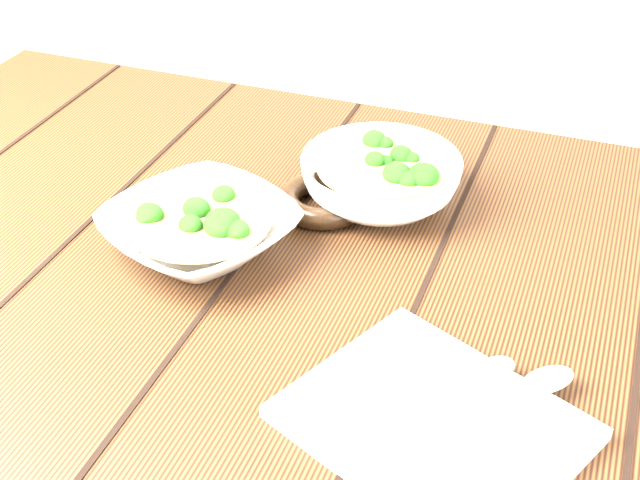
# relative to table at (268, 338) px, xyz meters

# --- Properties ---
(table) EXTENTS (1.20, 0.80, 0.75)m
(table) POSITION_rel_table_xyz_m (0.00, 0.00, 0.00)
(table) COLOR #321F0E
(table) RESTS_ON ground
(soup_bowl_front) EXTENTS (0.26, 0.26, 0.06)m
(soup_bowl_front) POSITION_rel_table_xyz_m (-0.07, -0.01, 0.15)
(soup_bowl_front) COLOR silver
(soup_bowl_front) RESTS_ON table
(soup_bowl_back) EXTENTS (0.23, 0.23, 0.07)m
(soup_bowl_back) POSITION_rel_table_xyz_m (0.09, 0.15, 0.15)
(soup_bowl_back) COLOR silver
(soup_bowl_back) RESTS_ON table
(trivet) EXTENTS (0.15, 0.15, 0.03)m
(trivet) POSITION_rel_table_xyz_m (0.03, 0.11, 0.13)
(trivet) COLOR black
(trivet) RESTS_ON table
(napkin) EXTENTS (0.29, 0.27, 0.01)m
(napkin) POSITION_rel_table_xyz_m (0.24, -0.19, 0.13)
(napkin) COLOR beige
(napkin) RESTS_ON table
(spoon_left) EXTENTS (0.12, 0.17, 0.01)m
(spoon_left) POSITION_rel_table_xyz_m (0.25, -0.15, 0.14)
(spoon_left) COLOR #AAA496
(spoon_left) RESTS_ON napkin
(spoon_right) EXTENTS (0.14, 0.16, 0.01)m
(spoon_right) POSITION_rel_table_xyz_m (0.30, -0.14, 0.14)
(spoon_right) COLOR #AAA496
(spoon_right) RESTS_ON napkin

